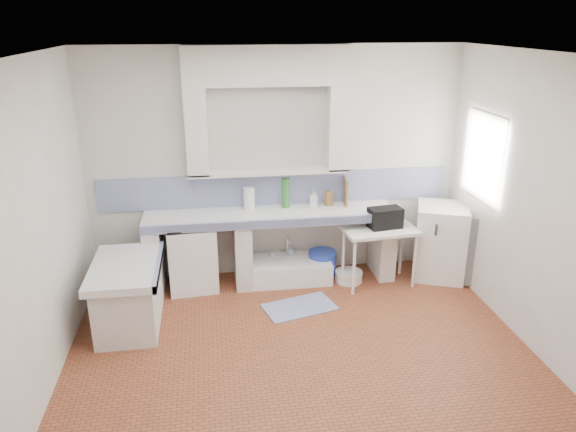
{
  "coord_description": "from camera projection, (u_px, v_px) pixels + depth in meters",
  "views": [
    {
      "loc": [
        -0.79,
        -4.32,
        3.07
      ],
      "look_at": [
        0.0,
        1.0,
        1.1
      ],
      "focal_mm": 33.75,
      "sensor_mm": 36.0,
      "label": 1
    }
  ],
  "objects": [
    {
      "name": "wall_left",
      "position": [
        32.0,
        237.0,
        4.38
      ],
      "size": [
        0.0,
        4.5,
        4.5
      ],
      "primitive_type": "plane",
      "rotation": [
        1.57,
        0.0,
        1.57
      ],
      "color": "silver",
      "rests_on": "ground"
    },
    {
      "name": "water_bottle_b",
      "position": [
        291.0,
        262.0,
        6.86
      ],
      "size": [
        0.09,
        0.09,
        0.33
      ],
      "primitive_type": "cylinder",
      "rotation": [
        0.0,
        0.0,
        -0.02
      ],
      "color": "silver",
      "rests_on": "ground"
    },
    {
      "name": "bucket_red",
      "position": [
        271.0,
        270.0,
        6.72
      ],
      "size": [
        0.29,
        0.29,
        0.26
      ],
      "primitive_type": "cylinder",
      "rotation": [
        0.0,
        0.0,
        -0.08
      ],
      "color": "#B11433",
      "rests_on": "ground"
    },
    {
      "name": "counter_pier_right",
      "position": [
        382.0,
        243.0,
        6.79
      ],
      "size": [
        0.2,
        0.55,
        0.82
      ],
      "primitive_type": "cube",
      "color": "silver",
      "rests_on": "ground"
    },
    {
      "name": "lace_valance",
      "position": [
        491.0,
        124.0,
        5.92
      ],
      "size": [
        0.01,
        0.84,
        0.24
      ],
      "primitive_type": "cube",
      "color": "white",
      "rests_on": "ground"
    },
    {
      "name": "peninsula_top",
      "position": [
        126.0,
        268.0,
        5.55
      ],
      "size": [
        0.7,
        1.1,
        0.08
      ],
      "primitive_type": "cube",
      "color": "white",
      "rests_on": "ground"
    },
    {
      "name": "basin_white",
      "position": [
        349.0,
        276.0,
        6.69
      ],
      "size": [
        0.38,
        0.38,
        0.13
      ],
      "primitive_type": "cylinder",
      "rotation": [
        0.0,
        0.0,
        0.13
      ],
      "color": "white",
      "rests_on": "ground"
    },
    {
      "name": "peninsula_base",
      "position": [
        129.0,
        298.0,
        5.67
      ],
      "size": [
        0.6,
        1.0,
        0.62
      ],
      "primitive_type": "cube",
      "color": "silver",
      "rests_on": "ground"
    },
    {
      "name": "counter_pier_left",
      "position": [
        154.0,
        257.0,
        6.41
      ],
      "size": [
        0.2,
        0.55,
        0.82
      ],
      "primitive_type": "cube",
      "color": "silver",
      "rests_on": "ground"
    },
    {
      "name": "floor",
      "position": [
        303.0,
        359.0,
        5.17
      ],
      "size": [
        4.5,
        4.5,
        0.0
      ],
      "primitive_type": "plane",
      "color": "brown",
      "rests_on": "ground"
    },
    {
      "name": "fridge",
      "position": [
        440.0,
        241.0,
        6.71
      ],
      "size": [
        0.77,
        0.77,
        0.93
      ],
      "primitive_type": "cube",
      "rotation": [
        0.0,
        0.0,
        -0.37
      ],
      "color": "white",
      "rests_on": "ground"
    },
    {
      "name": "counter_pier_mid",
      "position": [
        243.0,
        252.0,
        6.55
      ],
      "size": [
        0.2,
        0.55,
        0.82
      ],
      "primitive_type": "cube",
      "color": "silver",
      "rests_on": "ground"
    },
    {
      "name": "bucket_blue",
      "position": [
        322.0,
        264.0,
        6.8
      ],
      "size": [
        0.42,
        0.42,
        0.33
      ],
      "primitive_type": "cylinder",
      "rotation": [
        0.0,
        0.0,
        -0.21
      ],
      "color": "blue",
      "rests_on": "ground"
    },
    {
      "name": "knife_block",
      "position": [
        329.0,
        198.0,
        6.64
      ],
      "size": [
        0.11,
        0.1,
        0.18
      ],
      "primitive_type": "cube",
      "rotation": [
        0.0,
        0.0,
        0.31
      ],
      "color": "olive",
      "rests_on": "counter_slab"
    },
    {
      "name": "window_frame",
      "position": [
        499.0,
        157.0,
        6.07
      ],
      "size": [
        0.35,
        0.86,
        1.06
      ],
      "primitive_type": "cube",
      "color": "#331F10",
      "rests_on": "ground"
    },
    {
      "name": "wall_front",
      "position": [
        372.0,
        357.0,
        2.84
      ],
      "size": [
        4.5,
        0.0,
        4.5
      ],
      "primitive_type": "plane",
      "rotation": [
        -1.57,
        0.0,
        0.0
      ],
      "color": "silver",
      "rests_on": "ground"
    },
    {
      "name": "wall_back",
      "position": [
        276.0,
        165.0,
        6.55
      ],
      "size": [
        4.5,
        0.0,
        4.5
      ],
      "primitive_type": "plane",
      "rotation": [
        1.57,
        0.0,
        0.0
      ],
      "color": "silver",
      "rests_on": "ground"
    },
    {
      "name": "ceiling",
      "position": [
        307.0,
        55.0,
        4.21
      ],
      "size": [
        4.5,
        4.5,
        0.0
      ],
      "primitive_type": "plane",
      "rotation": [
        3.14,
        0.0,
        0.0
      ],
      "color": "silver",
      "rests_on": "ground"
    },
    {
      "name": "side_table",
      "position": [
        379.0,
        256.0,
        6.54
      ],
      "size": [
        0.9,
        0.55,
        0.04
      ],
      "primitive_type": "cube",
      "rotation": [
        0.0,
        0.0,
        0.09
      ],
      "color": "white",
      "rests_on": "ground"
    },
    {
      "name": "alcove_mass",
      "position": [
        268.0,
        65.0,
        6.01
      ],
      "size": [
        1.9,
        0.25,
        0.45
      ],
      "primitive_type": "cube",
      "color": "silver",
      "rests_on": "ground"
    },
    {
      "name": "black_bag",
      "position": [
        385.0,
        218.0,
        6.42
      ],
      "size": [
        0.41,
        0.27,
        0.24
      ],
      "primitive_type": "cube",
      "rotation": [
        0.0,
        0.0,
        0.14
      ],
      "color": "black",
      "rests_on": "side_table"
    },
    {
      "name": "sink",
      "position": [
        290.0,
        271.0,
        6.72
      ],
      "size": [
        0.99,
        0.54,
        0.24
      ],
      "primitive_type": "cube",
      "rotation": [
        0.0,
        0.0,
        -0.01
      ],
      "color": "white",
      "rests_on": "ground"
    },
    {
      "name": "green_bottle_a",
      "position": [
        286.0,
        193.0,
        6.53
      ],
      "size": [
        0.1,
        0.1,
        0.36
      ],
      "primitive_type": "cylinder",
      "rotation": [
        0.0,
        0.0,
        -0.39
      ],
      "color": "#30732E",
      "rests_on": "counter_slab"
    },
    {
      "name": "counter_slab",
      "position": [
        271.0,
        215.0,
        6.44
      ],
      "size": [
        3.0,
        0.6,
        0.08
      ],
      "primitive_type": "cube",
      "color": "white",
      "rests_on": "ground"
    },
    {
      "name": "cutting_board",
      "position": [
        346.0,
        192.0,
        6.64
      ],
      "size": [
        0.05,
        0.24,
        0.33
      ],
      "primitive_type": "cube",
      "rotation": [
        0.0,
        0.0,
        -0.12
      ],
      "color": "olive",
      "rests_on": "counter_slab"
    },
    {
      "name": "green_bottle_b",
      "position": [
        285.0,
        193.0,
        6.53
      ],
      "size": [
        0.09,
        0.09,
        0.36
      ],
      "primitive_type": "cylinder",
      "rotation": [
        0.0,
        0.0,
        0.11
      ],
      "color": "#30732E",
      "rests_on": "counter_slab"
    },
    {
      "name": "peninsula_lip",
      "position": [
        159.0,
        266.0,
        5.59
      ],
      "size": [
        0.04,
        1.1,
        0.1
      ],
      "primitive_type": "cube",
      "color": "navy",
      "rests_on": "ground"
    },
    {
      "name": "backsplash",
      "position": [
        276.0,
        189.0,
        6.64
      ],
      "size": [
        4.27,
        0.03,
        0.4
      ],
      "primitive_type": "cube",
      "color": "navy",
      "rests_on": "ground"
    },
    {
      "name": "counter_lip",
      "position": [
        274.0,
        224.0,
        6.18
      ],
      "size": [
        3.0,
        0.04,
        0.1
      ],
      "primitive_type": "cube",
      "color": "navy",
      "rests_on": "ground"
    },
    {
      "name": "stove",
      "position": [
        192.0,
        257.0,
        6.44
      ],
      "size": [
        0.6,
        0.59,
        0.8
      ],
      "primitive_type": "cube",
      "rotation": [
        0.0,
        0.0,
        0.08
      ],
      "color": "white",
      "rests_on": "ground"
    },
    {
      "name": "water_bottle_a",
      "position": [
        272.0,
        263.0,
        6.83
      ],
      "size": [
        0.1,
        0.1,
        0.31
      ],
      "primitive_type": "cylinder",
      "rotation": [
        0.0,
        0.0,
        0.2
      ],
      "color": "silver",
      "rests_on": "ground"
    },
    {
      "name": "paper_towel",
      "position": [
        249.0,
        198.0,
        6.49
      ],
      "size": [
        0.15,
        0.15,
        0.27
      ],
      "primitive_type": "cylinder",
      "rotation": [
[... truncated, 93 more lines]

